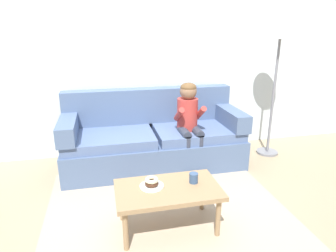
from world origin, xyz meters
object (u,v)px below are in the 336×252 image
Objects in this scene: donut at (152,184)px; couch at (153,139)px; toy_controller at (134,197)px; floor_lamp at (280,40)px; person_child at (189,118)px; coffee_table at (168,193)px; mug at (194,178)px.

couch is at bearing 79.36° from donut.
couch reaches higher than toy_controller.
toy_controller is at bearing -158.77° from floor_lamp.
floor_lamp reaches higher than couch.
couch is at bearing 179.04° from floor_lamp.
couch is 1.35m from donut.
donut is at bearing -121.12° from person_child.
donut is 0.06× the size of floor_lamp.
coffee_table is 2.55m from floor_lamp.
couch is 25.20× the size of mug.
couch reaches higher than coffee_table.
couch is 18.90× the size of donut.
donut is 0.53× the size of toy_controller.
coffee_table is at bearing -19.79° from donut.
person_child is 1.57m from floor_lamp.
floor_lamp is at bearing 36.75° from coffee_table.
mug is 0.83m from toy_controller.
coffee_table is 0.82× the size of person_child.
couch is 1.37m from coffee_table.
floor_lamp is at bearing -0.96° from couch.
coffee_table is 1.31m from person_child.
toy_controller is (-0.78, -0.61, -0.65)m from person_child.
coffee_table is at bearing -39.96° from toy_controller.
toy_controller is 2.69m from floor_lamp.
toy_controller is at bearing -141.91° from person_child.
mug is 0.40× the size of toy_controller.
person_child is 12.24× the size of mug.
floor_lamp reaches higher than coffee_table.
mug is (0.13, -1.33, 0.11)m from couch.
donut is (-0.13, 0.05, 0.08)m from coffee_table.
coffee_table is at bearing -94.75° from couch.
floor_lamp is (1.26, 0.18, 0.92)m from person_child.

